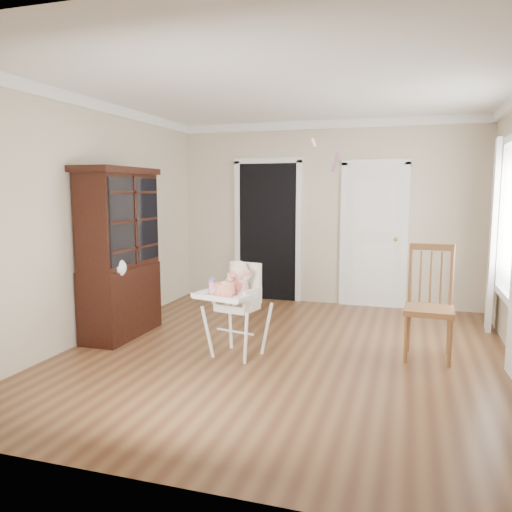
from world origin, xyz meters
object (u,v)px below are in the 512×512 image
(sippy_cup, at_px, (212,285))
(dining_chair, at_px, (429,306))
(cake, at_px, (225,289))
(china_cabinet, at_px, (120,253))
(high_chair, at_px, (237,298))

(sippy_cup, bearing_deg, dining_chair, 15.85)
(cake, height_order, sippy_cup, sippy_cup)
(sippy_cup, height_order, china_cabinet, china_cabinet)
(dining_chair, bearing_deg, sippy_cup, -161.36)
(sippy_cup, bearing_deg, china_cabinet, 163.56)
(sippy_cup, xyz_separation_m, china_cabinet, (-1.30, 0.38, 0.23))
(cake, bearing_deg, china_cabinet, 160.73)
(cake, bearing_deg, high_chair, 78.17)
(dining_chair, bearing_deg, cake, -156.22)
(china_cabinet, xyz_separation_m, dining_chair, (3.40, 0.21, -0.44))
(cake, relative_size, dining_chair, 0.23)
(china_cabinet, bearing_deg, sippy_cup, -16.44)
(dining_chair, bearing_deg, high_chair, -161.94)
(high_chair, xyz_separation_m, cake, (-0.05, -0.22, 0.14))
(high_chair, distance_m, dining_chair, 1.94)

